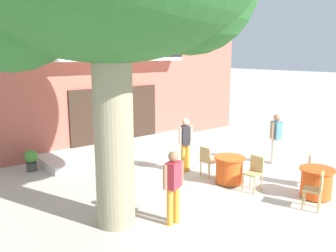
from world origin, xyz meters
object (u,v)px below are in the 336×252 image
at_px(cafe_chair_near_tree_1, 313,168).
at_px(cafe_chair_middle_1, 254,171).
at_px(cafe_table_middle, 229,170).
at_px(ground_planter_left, 31,159).
at_px(cafe_chair_near_tree_0, 316,188).
at_px(pedestrian_near_entrance, 173,184).
at_px(cafe_chair_middle_0, 207,159).
at_px(pedestrian_by_tree, 276,136).
at_px(cafe_table_near_tree, 316,183).
at_px(pedestrian_mid_plaza, 185,142).

bearing_deg(cafe_chair_near_tree_1, cafe_chair_middle_1, 148.45).
distance_m(cafe_table_middle, ground_planter_left, 5.99).
bearing_deg(ground_planter_left, cafe_chair_near_tree_0, -58.84).
xyz_separation_m(cafe_chair_near_tree_1, pedestrian_near_entrance, (-4.27, 0.72, 0.37)).
bearing_deg(ground_planter_left, cafe_chair_middle_1, -52.32).
bearing_deg(cafe_chair_middle_1, pedestrian_near_entrance, -177.36).
height_order(cafe_table_middle, cafe_chair_middle_1, cafe_chair_middle_1).
bearing_deg(cafe_table_middle, cafe_chair_middle_0, 98.06).
height_order(cafe_chair_near_tree_1, pedestrian_by_tree, pedestrian_by_tree).
height_order(cafe_chair_middle_1, pedestrian_by_tree, pedestrian_by_tree).
height_order(cafe_table_near_tree, cafe_table_middle, same).
distance_m(cafe_table_near_tree, pedestrian_by_tree, 2.88).
distance_m(cafe_table_near_tree, pedestrian_near_entrance, 3.87).
height_order(cafe_table_near_tree, cafe_chair_middle_0, cafe_chair_middle_0).
bearing_deg(pedestrian_by_tree, ground_planter_left, 146.72).
xyz_separation_m(pedestrian_mid_plaza, pedestrian_by_tree, (2.84, -1.20, -0.01)).
bearing_deg(pedestrian_mid_plaza, cafe_chair_near_tree_1, -59.10).
distance_m(cafe_chair_middle_0, cafe_chair_middle_1, 1.51).
distance_m(cafe_chair_middle_1, pedestrian_near_entrance, 2.90).
relative_size(cafe_chair_near_tree_1, pedestrian_by_tree, 0.56).
distance_m(cafe_chair_near_tree_1, ground_planter_left, 8.20).
relative_size(cafe_table_middle, pedestrian_near_entrance, 0.54).
height_order(cafe_table_near_tree, cafe_chair_middle_1, cafe_chair_middle_1).
xyz_separation_m(cafe_chair_near_tree_0, cafe_chair_near_tree_1, (1.28, 0.80, 0.00)).
relative_size(cafe_table_near_tree, cafe_chair_near_tree_1, 0.95).
height_order(cafe_chair_near_tree_0, pedestrian_near_entrance, pedestrian_near_entrance).
bearing_deg(pedestrian_by_tree, cafe_chair_near_tree_1, -118.02).
xyz_separation_m(cafe_chair_middle_1, pedestrian_by_tree, (2.39, 1.02, 0.39)).
bearing_deg(ground_planter_left, pedestrian_near_entrance, -77.58).
distance_m(pedestrian_near_entrance, pedestrian_by_tree, 5.39).
distance_m(cafe_chair_near_tree_0, cafe_chair_middle_0, 3.16).
distance_m(cafe_chair_near_tree_1, pedestrian_near_entrance, 4.34).
height_order(cafe_table_middle, pedestrian_by_tree, pedestrian_by_tree).
height_order(cafe_chair_near_tree_0, cafe_table_middle, cafe_chair_near_tree_0).
bearing_deg(cafe_chair_middle_0, ground_planter_left, 135.31).
bearing_deg(cafe_chair_near_tree_0, cafe_chair_middle_1, 94.03).
distance_m(cafe_table_middle, cafe_chair_middle_1, 0.77).
xyz_separation_m(cafe_chair_middle_0, pedestrian_mid_plaza, (-0.20, 0.74, 0.41)).
xyz_separation_m(cafe_chair_near_tree_1, cafe_chair_middle_1, (-1.39, 0.85, 0.00)).
distance_m(cafe_table_middle, pedestrian_mid_plaza, 1.61).
bearing_deg(pedestrian_near_entrance, cafe_chair_near_tree_0, -26.90).
height_order(ground_planter_left, pedestrian_near_entrance, pedestrian_near_entrance).
bearing_deg(pedestrian_mid_plaza, cafe_table_near_tree, -70.71).
bearing_deg(ground_planter_left, cafe_chair_near_tree_1, -48.27).
height_order(cafe_chair_near_tree_0, ground_planter_left, cafe_chair_near_tree_0).
height_order(cafe_table_near_tree, cafe_chair_near_tree_1, cafe_chair_near_tree_1).
height_order(cafe_table_near_tree, pedestrian_by_tree, pedestrian_by_tree).
height_order(cafe_chair_near_tree_1, pedestrian_mid_plaza, pedestrian_mid_plaza).
bearing_deg(cafe_chair_near_tree_1, pedestrian_near_entrance, 170.40).
bearing_deg(cafe_chair_near_tree_1, ground_planter_left, 131.73).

